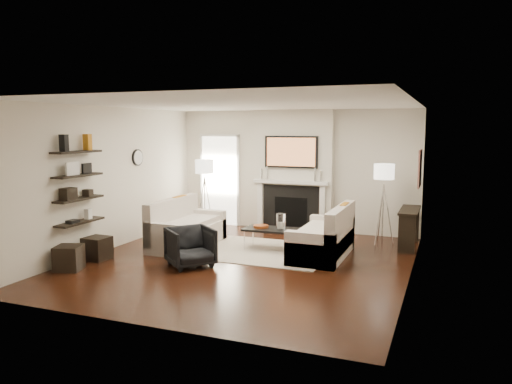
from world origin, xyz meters
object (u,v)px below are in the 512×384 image
(armchair, at_px, (190,245))
(ottoman_near, at_px, (97,248))
(coffee_table, at_px, (273,230))
(lamp_right_shade, at_px, (384,172))
(loveseat_right_base, at_px, (322,245))
(lamp_left_shade, at_px, (204,166))
(loveseat_left_base, at_px, (188,236))

(armchair, height_order, ottoman_near, armchair)
(armchair, bearing_deg, coffee_table, 9.44)
(coffee_table, relative_size, lamp_right_shade, 2.75)
(loveseat_right_base, distance_m, lamp_left_shade, 3.51)
(armchair, xyz_separation_m, lamp_right_shade, (2.78, 2.84, 1.09))
(loveseat_right_base, bearing_deg, ottoman_near, -155.67)
(loveseat_right_base, bearing_deg, coffee_table, 174.35)
(coffee_table, relative_size, ottoman_near, 2.75)
(loveseat_right_base, height_order, armchair, armchair)
(lamp_left_shade, bearing_deg, loveseat_left_base, -75.64)
(coffee_table, xyz_separation_m, lamp_right_shade, (1.84, 1.32, 1.05))
(loveseat_left_base, distance_m, lamp_right_shade, 4.06)
(loveseat_left_base, relative_size, lamp_left_shade, 4.50)
(loveseat_right_base, xyz_separation_m, armchair, (-1.90, -1.42, 0.15))
(coffee_table, height_order, armchair, armchair)
(lamp_left_shade, bearing_deg, armchair, -67.58)
(lamp_left_shade, distance_m, ottoman_near, 3.25)
(coffee_table, distance_m, lamp_right_shade, 2.50)
(lamp_left_shade, height_order, lamp_right_shade, same)
(loveseat_right_base, bearing_deg, armchair, -143.10)
(loveseat_left_base, relative_size, ottoman_near, 4.50)
(lamp_right_shade, bearing_deg, coffee_table, -144.38)
(loveseat_right_base, bearing_deg, lamp_left_shade, 156.78)
(coffee_table, relative_size, lamp_left_shade, 2.75)
(loveseat_right_base, bearing_deg, loveseat_left_base, -175.67)
(lamp_left_shade, bearing_deg, lamp_right_shade, 1.78)
(loveseat_left_base, xyz_separation_m, loveseat_right_base, (2.63, 0.20, 0.00))
(loveseat_left_base, distance_m, lamp_left_shade, 1.98)
(coffee_table, bearing_deg, armchair, -121.64)
(loveseat_right_base, distance_m, lamp_right_shade, 2.08)
(coffee_table, distance_m, ottoman_near, 3.20)
(lamp_right_shade, bearing_deg, lamp_left_shade, -178.22)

